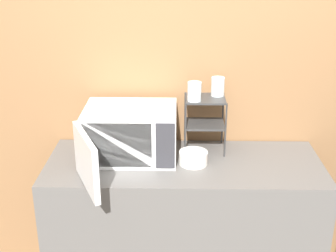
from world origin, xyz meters
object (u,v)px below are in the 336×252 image
(glass_front_left, at_px, (194,92))
(bowl, at_px, (193,158))
(microwave, at_px, (129,134))
(dish_rack, at_px, (205,113))
(glass_back_right, at_px, (218,86))

(glass_front_left, height_order, bowl, glass_front_left)
(microwave, relative_size, dish_rack, 2.29)
(dish_rack, bearing_deg, bowl, -109.91)
(glass_front_left, distance_m, bowl, 0.38)
(glass_back_right, height_order, bowl, glass_back_right)
(dish_rack, xyz_separation_m, glass_front_left, (-0.07, -0.06, 0.15))
(microwave, bearing_deg, glass_front_left, 10.56)
(glass_back_right, xyz_separation_m, bowl, (-0.15, -0.25, -0.36))
(microwave, relative_size, glass_front_left, 6.91)
(microwave, distance_m, glass_back_right, 0.60)
(glass_back_right, distance_m, bowl, 0.46)
(microwave, relative_size, glass_back_right, 6.91)
(dish_rack, distance_m, glass_front_left, 0.18)
(glass_back_right, bearing_deg, dish_rack, -147.82)
(dish_rack, height_order, glass_front_left, glass_front_left)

